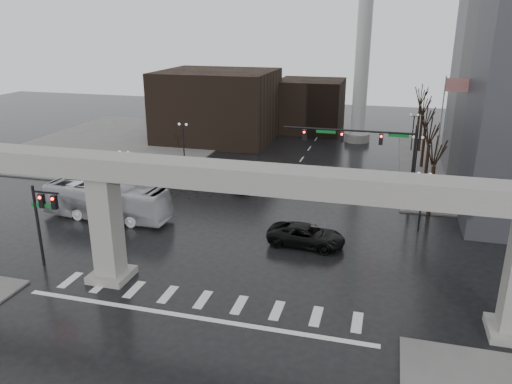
# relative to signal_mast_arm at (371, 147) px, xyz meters

# --- Properties ---
(ground) EXTENTS (160.00, 160.00, 0.00)m
(ground) POSITION_rel_signal_mast_arm_xyz_m (-8.99, -18.80, -5.83)
(ground) COLOR black
(ground) RESTS_ON ground
(sidewalk_nw) EXTENTS (28.00, 36.00, 0.15)m
(sidewalk_nw) POSITION_rel_signal_mast_arm_xyz_m (-34.99, 17.20, -5.75)
(sidewalk_nw) COLOR slate
(sidewalk_nw) RESTS_ON ground
(elevated_guideway) EXTENTS (48.00, 2.60, 8.70)m
(elevated_guideway) POSITION_rel_signal_mast_arm_xyz_m (-7.73, -18.80, 1.05)
(elevated_guideway) COLOR gray
(elevated_guideway) RESTS_ON ground
(building_far_left) EXTENTS (16.00, 14.00, 10.00)m
(building_far_left) POSITION_rel_signal_mast_arm_xyz_m (-22.99, 23.20, -0.83)
(building_far_left) COLOR black
(building_far_left) RESTS_ON ground
(building_far_mid) EXTENTS (10.00, 10.00, 8.00)m
(building_far_mid) POSITION_rel_signal_mast_arm_xyz_m (-10.99, 33.20, -1.83)
(building_far_mid) COLOR black
(building_far_mid) RESTS_ON ground
(smokestack) EXTENTS (3.60, 3.60, 30.00)m
(smokestack) POSITION_rel_signal_mast_arm_xyz_m (-2.99, 27.20, 7.52)
(smokestack) COLOR silver
(smokestack) RESTS_ON ground
(signal_mast_arm) EXTENTS (12.12, 0.43, 8.00)m
(signal_mast_arm) POSITION_rel_signal_mast_arm_xyz_m (0.00, 0.00, 0.00)
(signal_mast_arm) COLOR black
(signal_mast_arm) RESTS_ON ground
(signal_left_pole) EXTENTS (2.30, 0.30, 6.00)m
(signal_left_pole) POSITION_rel_signal_mast_arm_xyz_m (-21.24, -18.30, -1.76)
(signal_left_pole) COLOR black
(signal_left_pole) RESTS_ON ground
(flagpole_assembly) EXTENTS (2.06, 0.12, 12.00)m
(flagpole_assembly) POSITION_rel_signal_mast_arm_xyz_m (6.30, 3.20, 1.70)
(flagpole_assembly) COLOR silver
(flagpole_assembly) RESTS_ON ground
(lamp_right_0) EXTENTS (1.22, 0.32, 5.11)m
(lamp_right_0) POSITION_rel_signal_mast_arm_xyz_m (4.51, -4.80, -2.36)
(lamp_right_0) COLOR black
(lamp_right_0) RESTS_ON ground
(lamp_right_1) EXTENTS (1.22, 0.32, 5.11)m
(lamp_right_1) POSITION_rel_signal_mast_arm_xyz_m (4.51, 9.20, -2.36)
(lamp_right_1) COLOR black
(lamp_right_1) RESTS_ON ground
(lamp_right_2) EXTENTS (1.22, 0.32, 5.11)m
(lamp_right_2) POSITION_rel_signal_mast_arm_xyz_m (4.51, 23.20, -2.36)
(lamp_right_2) COLOR black
(lamp_right_2) RESTS_ON ground
(lamp_left_0) EXTENTS (1.22, 0.32, 5.11)m
(lamp_left_0) POSITION_rel_signal_mast_arm_xyz_m (-22.49, -4.80, -2.36)
(lamp_left_0) COLOR black
(lamp_left_0) RESTS_ON ground
(lamp_left_1) EXTENTS (1.22, 0.32, 5.11)m
(lamp_left_1) POSITION_rel_signal_mast_arm_xyz_m (-22.49, 9.20, -2.36)
(lamp_left_1) COLOR black
(lamp_left_1) RESTS_ON ground
(lamp_left_2) EXTENTS (1.22, 0.32, 5.11)m
(lamp_left_2) POSITION_rel_signal_mast_arm_xyz_m (-22.49, 23.20, -2.36)
(lamp_left_2) COLOR black
(lamp_left_2) RESTS_ON ground
(tree_right_0) EXTENTS (1.09, 1.58, 7.50)m
(tree_right_0) POSITION_rel_signal_mast_arm_xyz_m (5.54, -0.78, -3.04)
(tree_right_0) COLOR black
(tree_right_0) RESTS_ON ground
(tree_right_1) EXTENTS (1.09, 1.61, 7.67)m
(tree_right_1) POSITION_rel_signal_mast_arm_xyz_m (5.54, 7.22, -2.98)
(tree_right_1) COLOR black
(tree_right_1) RESTS_ON ground
(tree_right_2) EXTENTS (1.10, 1.63, 7.85)m
(tree_right_2) POSITION_rel_signal_mast_arm_xyz_m (5.54, 15.22, -2.91)
(tree_right_2) COLOR black
(tree_right_2) RESTS_ON ground
(tree_right_3) EXTENTS (1.11, 1.66, 8.02)m
(tree_right_3) POSITION_rel_signal_mast_arm_xyz_m (5.54, 23.22, -2.85)
(tree_right_3) COLOR black
(tree_right_3) RESTS_ON ground
(tree_right_4) EXTENTS (1.12, 1.69, 8.19)m
(tree_right_4) POSITION_rel_signal_mast_arm_xyz_m (5.54, 31.22, -2.79)
(tree_right_4) COLOR black
(tree_right_4) RESTS_ON ground
(pickup_truck) EXTENTS (6.22, 3.24, 1.67)m
(pickup_truck) POSITION_rel_signal_mast_arm_xyz_m (-4.08, -10.10, -4.99)
(pickup_truck) COLOR black
(pickup_truck) RESTS_ON ground
(city_bus) EXTENTS (11.81, 3.31, 3.25)m
(city_bus) POSITION_rel_signal_mast_arm_xyz_m (-22.08, -9.13, -4.20)
(city_bus) COLOR silver
(city_bus) RESTS_ON ground
(far_car) EXTENTS (2.27, 4.71, 1.55)m
(far_car) POSITION_rel_signal_mast_arm_xyz_m (-12.34, 1.97, -5.05)
(far_car) COLOR black
(far_car) RESTS_ON ground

